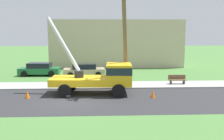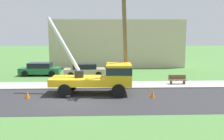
{
  "view_description": "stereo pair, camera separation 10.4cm",
  "coord_description": "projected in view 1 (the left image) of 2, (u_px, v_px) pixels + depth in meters",
  "views": [
    {
      "loc": [
        2.12,
        -17.89,
        4.79
      ],
      "look_at": [
        3.03,
        1.97,
        1.86
      ],
      "focal_mm": 41.54,
      "sensor_mm": 36.0,
      "label": 1
    },
    {
      "loc": [
        2.23,
        -17.89,
        4.79
      ],
      "look_at": [
        3.03,
        1.97,
        1.86
      ],
      "focal_mm": 41.54,
      "sensor_mm": 36.0,
      "label": 2
    }
  ],
  "objects": [
    {
      "name": "lowrise_building_backdrop",
      "position": [
        116.0,
        43.0,
        36.87
      ],
      "size": [
        18.0,
        6.0,
        6.4
      ],
      "primitive_type": "cube",
      "color": "#C6B293",
      "rests_on": "ground"
    },
    {
      "name": "road_asphalt",
      "position": [
        70.0,
        100.0,
        18.28
      ],
      "size": [
        80.0,
        7.06,
        0.01
      ],
      "primitive_type": "cube",
      "color": "#2B2B2D",
      "rests_on": "ground"
    },
    {
      "name": "traffic_cone_curbside",
      "position": [
        118.0,
        87.0,
        21.47
      ],
      "size": [
        0.36,
        0.36,
        0.56
      ],
      "primitive_type": "cone",
      "color": "orange",
      "rests_on": "ground"
    },
    {
      "name": "park_bench",
      "position": [
        177.0,
        80.0,
        23.61
      ],
      "size": [
        1.6,
        0.45,
        0.9
      ],
      "color": "brown",
      "rests_on": "ground"
    },
    {
      "name": "traffic_cone_ahead",
      "position": [
        153.0,
        94.0,
        19.0
      ],
      "size": [
        0.36,
        0.36,
        0.56
      ],
      "primitive_type": "cone",
      "color": "orange",
      "rests_on": "ground"
    },
    {
      "name": "parked_sedan_green",
      "position": [
        40.0,
        69.0,
        28.66
      ],
      "size": [
        4.43,
        2.07,
        1.42
      ],
      "color": "#1E6638",
      "rests_on": "ground"
    },
    {
      "name": "parked_sedan_tan",
      "position": [
        84.0,
        70.0,
        27.91
      ],
      "size": [
        4.53,
        2.24,
        1.42
      ],
      "color": "tan",
      "rests_on": "ground"
    },
    {
      "name": "ground_plane",
      "position": [
        82.0,
        73.0,
        30.14
      ],
      "size": [
        120.0,
        120.0,
        0.0
      ],
      "primitive_type": "plane",
      "color": "#477538"
    },
    {
      "name": "leaning_utility_pole",
      "position": [
        125.0,
        36.0,
        20.41
      ],
      "size": [
        0.95,
        3.08,
        8.77
      ],
      "color": "brown",
      "rests_on": "ground"
    },
    {
      "name": "traffic_cone_behind",
      "position": [
        27.0,
        94.0,
        18.83
      ],
      "size": [
        0.36,
        0.36,
        0.56
      ],
      "primitive_type": "cone",
      "color": "orange",
      "rests_on": "ground"
    },
    {
      "name": "sidewalk_strip",
      "position": [
        77.0,
        85.0,
        23.19
      ],
      "size": [
        80.0,
        2.89,
        0.1
      ],
      "primitive_type": "cube",
      "color": "#9E9E99",
      "rests_on": "ground"
    },
    {
      "name": "utility_truck",
      "position": [
        102.0,
        76.0,
        20.06
      ],
      "size": [
        6.75,
        3.21,
        5.98
      ],
      "color": "gold",
      "rests_on": "ground"
    }
  ]
}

